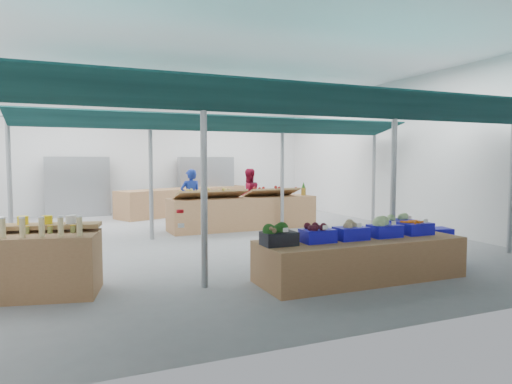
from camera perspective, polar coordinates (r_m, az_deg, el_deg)
floor at (r=11.09m, az=-7.31°, el=-5.94°), size 13.00×13.00×0.00m
hall at (r=12.34m, az=-9.22°, el=7.37°), size 13.00×13.00×13.00m
pole_grid at (r=9.51m, az=-0.20°, el=3.42°), size 10.00×4.60×3.00m
awnings at (r=9.55m, az=-0.20°, el=9.23°), size 9.50×7.08×0.30m
back_shelving_left at (r=16.56m, az=-21.37°, el=0.59°), size 2.00×0.50×2.00m
back_shelving_right at (r=17.27m, az=-6.27°, el=0.97°), size 2.00×0.50×2.00m
bottle_shelf at (r=7.24m, az=-26.92°, el=-7.87°), size 2.12×1.53×1.16m
veg_counter at (r=7.57m, az=12.92°, el=-8.16°), size 3.37×1.13×0.65m
fruit_counter at (r=12.67m, az=-1.61°, el=-2.64°), size 4.15×1.09×0.88m
far_counter at (r=16.40m, az=-8.86°, el=-1.11°), size 5.06×3.07×0.92m
crate_stack at (r=9.05m, az=21.38°, el=-6.31°), size 0.63×0.50×0.67m
vendor_left at (r=13.31m, az=-8.16°, el=-0.70°), size 0.61×0.41×1.65m
vendor_right at (r=13.87m, az=-0.95°, el=-0.47°), size 0.82×0.65×1.65m
crate_broccoli at (r=6.76m, az=2.90°, el=-5.35°), size 0.50×0.40×0.35m
crate_beets at (r=7.06m, az=7.71°, el=-5.18°), size 0.50×0.40×0.29m
crate_celeriac at (r=7.38m, az=11.79°, el=-4.73°), size 0.50×0.40×0.31m
crate_cabbage at (r=7.77m, az=15.79°, el=-4.27°), size 0.50×0.40×0.35m
crate_carrots at (r=8.19m, az=19.38°, el=-4.25°), size 0.50×0.40×0.29m
sparrow at (r=6.58m, az=2.15°, el=-4.82°), size 0.12×0.09×0.11m
pole_ribbon at (r=7.33m, az=-9.46°, el=-2.56°), size 0.12×0.12×0.28m
apple_heap_yellow at (r=12.18m, az=-5.71°, el=-0.06°), size 1.93×0.80×0.27m
apple_heap_red at (r=12.88m, az=1.98°, el=0.18°), size 1.54×0.78×0.27m
pineapple at (r=13.36m, az=5.95°, el=0.37°), size 0.14×0.14×0.39m
crate_extra at (r=8.50m, az=17.48°, el=-3.67°), size 0.56×0.45×0.32m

